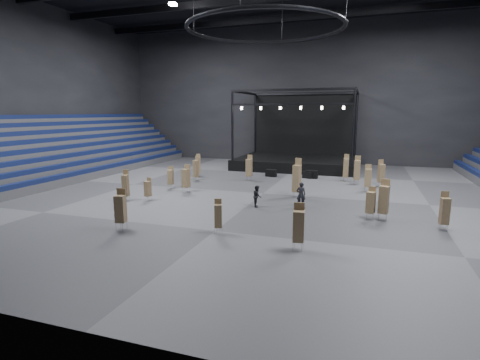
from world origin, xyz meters
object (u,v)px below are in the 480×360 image
(chair_stack_4, at_px, (299,225))
(chair_stack_10, at_px, (126,185))
(flight_case_right, at_px, (312,174))
(chair_stack_11, at_px, (445,210))
(flight_case_left, at_px, (271,173))
(chair_stack_12, at_px, (198,165))
(chair_stack_6, at_px, (148,188))
(man_center, at_px, (301,195))
(chair_stack_9, at_px, (218,215))
(crew_member, at_px, (257,196))
(chair_stack_16, at_px, (368,177))
(chair_stack_13, at_px, (170,177))
(chair_stack_14, at_px, (346,167))
(chair_stack_0, at_px, (357,170))
(chair_stack_17, at_px, (186,178))
(flight_case_mid, at_px, (308,175))
(chair_stack_2, at_px, (381,173))
(chair_stack_15, at_px, (249,167))
(chair_stack_5, at_px, (297,178))
(chair_stack_1, at_px, (196,168))
(chair_stack_3, at_px, (121,208))
(chair_stack_8, at_px, (371,202))
(chair_stack_7, at_px, (384,199))
(stage, at_px, (298,155))

(chair_stack_4, xyz_separation_m, chair_stack_10, (-14.20, 6.16, -0.03))
(flight_case_right, height_order, chair_stack_11, chair_stack_11)
(flight_case_left, relative_size, chair_stack_12, 0.47)
(chair_stack_4, relative_size, chair_stack_6, 1.32)
(chair_stack_6, bearing_deg, chair_stack_10, -146.95)
(man_center, bearing_deg, chair_stack_9, 56.11)
(flight_case_left, relative_size, crew_member, 0.72)
(flight_case_left, height_order, chair_stack_16, chair_stack_16)
(flight_case_right, xyz_separation_m, chair_stack_13, (-11.07, -9.20, 0.66))
(chair_stack_14, bearing_deg, chair_stack_0, -52.93)
(chair_stack_13, xyz_separation_m, chair_stack_17, (2.01, -0.99, 0.19))
(man_center, bearing_deg, chair_stack_12, -46.45)
(flight_case_mid, bearing_deg, chair_stack_2, -19.05)
(chair_stack_11, height_order, crew_member, chair_stack_11)
(chair_stack_2, xyz_separation_m, chair_stack_15, (-12.22, -0.73, 0.04))
(chair_stack_5, height_order, chair_stack_9, chair_stack_5)
(chair_stack_5, distance_m, chair_stack_16, 6.72)
(chair_stack_14, height_order, chair_stack_17, chair_stack_14)
(chair_stack_16, relative_size, crew_member, 1.51)
(chair_stack_2, bearing_deg, chair_stack_12, 156.44)
(crew_member, bearing_deg, chair_stack_15, 1.74)
(chair_stack_1, bearing_deg, chair_stack_9, -41.20)
(chair_stack_0, height_order, chair_stack_11, chair_stack_0)
(chair_stack_3, distance_m, chair_stack_16, 20.48)
(chair_stack_6, distance_m, chair_stack_10, 1.68)
(chair_stack_6, distance_m, chair_stack_14, 19.15)
(chair_stack_6, distance_m, chair_stack_12, 11.19)
(chair_stack_8, bearing_deg, chair_stack_13, -178.90)
(chair_stack_6, xyz_separation_m, chair_stack_14, (13.83, 13.25, 0.40))
(flight_case_left, bearing_deg, chair_stack_14, -2.41)
(flight_case_mid, bearing_deg, chair_stack_16, -40.78)
(chair_stack_13, bearing_deg, chair_stack_12, 79.57)
(chair_stack_9, relative_size, chair_stack_12, 0.81)
(flight_case_mid, relative_size, chair_stack_4, 0.44)
(chair_stack_5, xyz_separation_m, chair_stack_8, (5.48, -4.65, -0.46))
(chair_stack_0, height_order, chair_stack_7, chair_stack_0)
(chair_stack_9, xyz_separation_m, man_center, (3.39, 7.29, -0.13))
(stage, xyz_separation_m, chair_stack_13, (-8.28, -16.85, -0.39))
(chair_stack_2, height_order, crew_member, chair_stack_2)
(chair_stack_1, bearing_deg, chair_stack_2, 27.67)
(chair_stack_14, bearing_deg, crew_member, -112.54)
(flight_case_right, distance_m, chair_stack_6, 17.34)
(flight_case_right, xyz_separation_m, chair_stack_3, (-7.98, -20.57, 0.87))
(stage, xyz_separation_m, chair_stack_1, (-7.82, -12.59, -0.21))
(chair_stack_1, height_order, chair_stack_14, chair_stack_14)
(flight_case_right, height_order, chair_stack_12, chair_stack_12)
(chair_stack_0, xyz_separation_m, chair_stack_1, (-15.05, -2.89, -0.16))
(stage, relative_size, flight_case_mid, 13.57)
(flight_case_left, distance_m, chair_stack_8, 16.68)
(chair_stack_11, xyz_separation_m, chair_stack_16, (-4.11, 9.79, 0.06))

